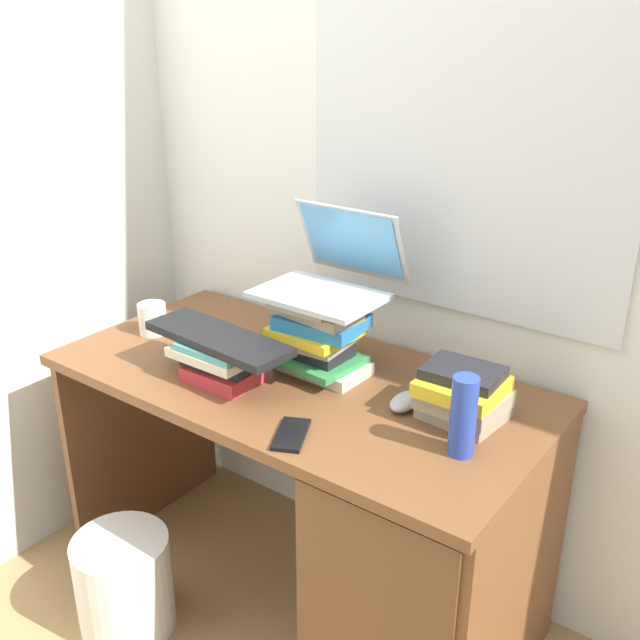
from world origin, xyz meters
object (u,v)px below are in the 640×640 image
object	(u,v)px
book_stack_keyboard_riser	(221,359)
laptop	(333,272)
computer_mouse	(405,402)
book_stack_side	(463,394)
book_stack_tall	(318,336)
cell_phone	(291,434)
mug	(153,319)
water_bottle	(463,416)
keyboard	(218,338)
wastebasket	(124,584)
desk	(395,533)

from	to	relation	value
book_stack_keyboard_riser	laptop	distance (m)	0.37
laptop	computer_mouse	world-z (taller)	laptop
book_stack_keyboard_riser	book_stack_side	world-z (taller)	book_stack_side
book_stack_tall	cell_phone	size ratio (longest dim) A/B	1.86
mug	cell_phone	distance (m)	0.73
book_stack_keyboard_riser	book_stack_side	distance (m)	0.62
book_stack_side	water_bottle	size ratio (longest dim) A/B	1.04
book_stack_keyboard_riser	keyboard	distance (m)	0.06
mug	water_bottle	size ratio (longest dim) A/B	0.65
mug	wastebasket	xyz separation A→B (m)	(0.21, -0.36, -0.63)
cell_phone	mug	bearing A→B (deg)	137.24
laptop	water_bottle	size ratio (longest dim) A/B	1.72
computer_mouse	cell_phone	distance (m)	0.30
desk	laptop	world-z (taller)	laptop
book_stack_tall	wastebasket	world-z (taller)	book_stack_tall
book_stack_tall	keyboard	distance (m)	0.26
laptop	computer_mouse	bearing A→B (deg)	-18.83
book_stack_side	keyboard	distance (m)	0.63
mug	water_bottle	xyz separation A→B (m)	(1.03, -0.04, 0.05)
wastebasket	computer_mouse	bearing A→B (deg)	33.44
book_stack_tall	computer_mouse	world-z (taller)	book_stack_tall
laptop	desk	bearing A→B (deg)	-26.11
keyboard	mug	bearing A→B (deg)	168.61
mug	cell_phone	xyz separation A→B (m)	(0.69, -0.21, -0.04)
book_stack_keyboard_riser	book_stack_side	size ratio (longest dim) A/B	1.14
keyboard	computer_mouse	xyz separation A→B (m)	(0.46, 0.16, -0.10)
keyboard	wastebasket	world-z (taller)	keyboard
book_stack_side	water_bottle	bearing A→B (deg)	-64.62
wastebasket	keyboard	bearing A→B (deg)	57.31
book_stack_tall	book_stack_keyboard_riser	xyz separation A→B (m)	(-0.17, -0.19, -0.05)
laptop	keyboard	world-z (taller)	laptop
laptop	computer_mouse	xyz separation A→B (m)	(0.29, -0.10, -0.24)
book_stack_side	wastebasket	distance (m)	1.10
computer_mouse	cell_phone	world-z (taller)	computer_mouse
keyboard	water_bottle	bearing A→B (deg)	8.98
cell_phone	book_stack_keyboard_riser	bearing A→B (deg)	135.05
book_stack_side	keyboard	xyz separation A→B (m)	(-0.60, -0.20, 0.05)
book_stack_side	laptop	distance (m)	0.47
book_stack_tall	book_stack_side	size ratio (longest dim) A/B	1.31
book_stack_tall	wastebasket	xyz separation A→B (m)	(-0.34, -0.45, -0.69)
desk	laptop	distance (m)	0.69
book_stack_keyboard_riser	keyboard	size ratio (longest dim) A/B	0.53
book_stack_side	computer_mouse	size ratio (longest dim) A/B	1.86
desk	water_bottle	bearing A→B (deg)	-14.88
book_stack_keyboard_riser	laptop	xyz separation A→B (m)	(0.17, 0.25, 0.20)
computer_mouse	cell_phone	size ratio (longest dim) A/B	0.76
desk	wastebasket	distance (m)	0.78
cell_phone	wastebasket	bearing A→B (deg)	171.08
keyboard	wastebasket	distance (m)	0.77
computer_mouse	water_bottle	world-z (taller)	water_bottle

